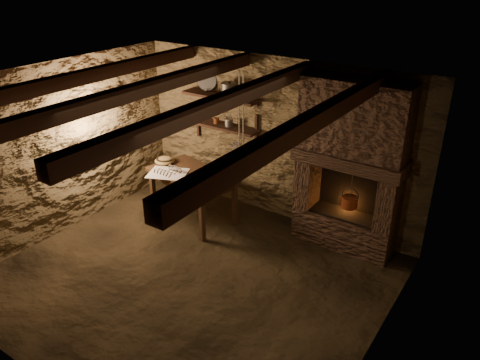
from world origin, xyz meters
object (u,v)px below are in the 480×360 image
Objects in this scene: iron_stockpot at (230,91)px; red_pot at (350,201)px; stoneware_jug at (234,162)px; work_table at (193,194)px; wooden_bowl at (165,161)px.

iron_stockpot is 0.45× the size of red_pot.
iron_stockpot is at bearing 112.47° from stoneware_jug.
iron_stockpot reaches higher than work_table.
stoneware_jug is at bearing -48.26° from iron_stockpot.
work_table is at bearing -166.25° from red_pot.
red_pot is (2.81, 0.48, -0.08)m from wooden_bowl.
stoneware_jug reaches higher than work_table.
red_pot reaches higher than wooden_bowl.
work_table is 1.62m from iron_stockpot.
wooden_bowl is 1.47m from iron_stockpot.
stoneware_jug is 2.07× the size of iron_stockpot.
iron_stockpot reaches higher than wooden_bowl.
iron_stockpot is 2.32m from red_pot.
stoneware_jug is at bearing 10.25° from wooden_bowl.
wooden_bowl is at bearing -170.22° from red_pot.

